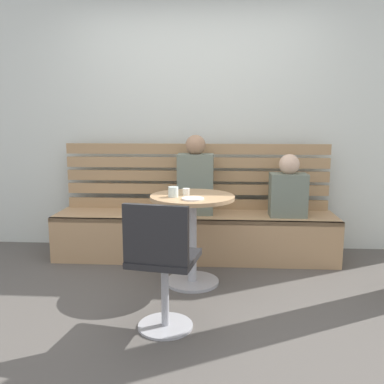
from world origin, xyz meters
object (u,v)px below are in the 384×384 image
Objects in this scene: person_adult at (196,179)px; cup_glass_short at (173,192)px; booth_bench at (195,236)px; plate_small at (193,199)px; person_child_left at (288,189)px; cup_espresso_small at (186,192)px; cafe_table at (192,222)px; white_chair at (162,262)px.

person_adult is 9.50× the size of cup_glass_short.
plate_small reaches higher than booth_bench.
cup_glass_short is (-1.01, -0.69, 0.08)m from person_child_left.
cup_espresso_small is 0.19m from plate_small.
booth_bench is at bearing 91.73° from cafe_table.
person_adult reaches higher than cup_espresso_small.
person_child_left is 7.33× the size of cup_glass_short.
cup_espresso_small is (-0.05, 0.01, 0.25)m from cafe_table.
plate_small is at bearing 76.65° from white_chair.
cup_espresso_small is (0.09, 0.83, 0.30)m from white_chair.
person_adult is 0.88m from person_child_left.
cup_glass_short is at bearing -100.26° from person_adult.
person_adult is at bearing 79.74° from cup_glass_short.
person_child_left is 1.15m from plate_small.
white_chair is (-0.12, -1.45, 0.24)m from booth_bench.
booth_bench is 1.48m from white_chair.
booth_bench is 3.55× the size of person_adult.
plate_small is (0.16, -0.10, -0.03)m from cup_glass_short.
booth_bench is at bearing -106.85° from person_adult.
booth_bench is at bearing 87.08° from cup_espresso_small.
person_adult is 0.75m from cup_glass_short.
plate_small is at bearing -87.60° from booth_bench.
person_child_left is at bearing 54.99° from white_chair.
person_child_left is 3.45× the size of plate_small.
cup_glass_short reaches higher than plate_small.
booth_bench is 0.56m from person_adult.
plate_small is (0.03, -0.83, -0.03)m from person_adult.
white_chair reaches higher than cup_glass_short.
cafe_table is (0.02, -0.64, 0.30)m from booth_bench.
person_child_left reaches higher than cup_espresso_small.
person_adult reaches higher than white_chair.
white_chair reaches higher than booth_bench.
white_chair is at bearing -125.01° from person_child_left.
person_adult reaches higher than cafe_table.
cup_espresso_small is at bearing -93.40° from person_adult.
cafe_table is 9.25× the size of cup_glass_short.
person_adult is 1.30× the size of person_child_left.
plate_small is at bearing -30.87° from cup_glass_short.
cup_espresso_small is at bearing 110.03° from plate_small.
cup_espresso_small is (-0.03, -0.63, 0.55)m from booth_bench.
white_chair is 0.72m from plate_small.
cup_espresso_small is 0.33× the size of plate_small.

